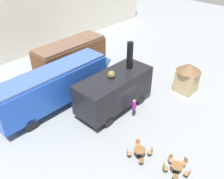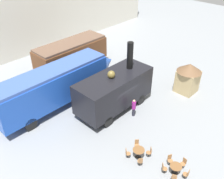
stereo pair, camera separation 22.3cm
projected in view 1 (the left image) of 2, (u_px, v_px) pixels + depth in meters
The scene contains 18 objects.
ground_plane at pixel (119, 109), 22.17m from camera, with size 80.00×80.00×0.00m, color gray.
backdrop_wall at pixel (18, 21), 28.65m from camera, with size 44.00×0.15×9.00m.
passenger_coach_wooden at pixel (70, 54), 27.00m from camera, with size 8.06×2.82×3.37m.
streamlined_locomotive at pixel (60, 83), 21.76m from camera, with size 12.53×2.48×3.73m.
steam_locomotive at pixel (114, 89), 21.27m from camera, with size 7.05×2.84×5.67m.
cafe_table_near at pixel (177, 167), 16.18m from camera, with size 0.79×0.79×0.71m.
cafe_table_mid at pixel (140, 151), 17.25m from camera, with size 0.83×0.83×0.76m.
cafe_chair_0 at pixel (188, 173), 15.82m from camera, with size 0.36×0.37×0.87m.
cafe_chair_1 at pixel (185, 162), 16.57m from camera, with size 0.38×0.36×0.87m.
cafe_chair_2 at pixel (171, 159), 16.80m from camera, with size 0.39×0.40×0.87m.
cafe_chair_3 at pixel (165, 167), 16.20m from camera, with size 0.40×0.40×0.87m.
cafe_chair_4 at pixel (176, 177), 15.59m from camera, with size 0.40×0.38×0.87m.
cafe_chair_5 at pixel (151, 151), 17.35m from camera, with size 0.40×0.40×0.87m.
cafe_chair_6 at pixel (138, 144), 17.96m from camera, with size 0.40×0.40×0.87m.
cafe_chair_7 at pixel (128, 153), 17.25m from camera, with size 0.40×0.40×0.87m.
cafe_chair_8 at pixel (142, 161), 16.64m from camera, with size 0.40×0.40×0.87m.
visitor_person at pixel (134, 107), 20.97m from camera, with size 0.34×0.34×1.65m.
ticket_kiosk at pixel (188, 76), 23.77m from camera, with size 2.34×2.34×3.00m.
Camera 1 is at (-13.29, -11.50, 13.65)m, focal length 40.00 mm.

